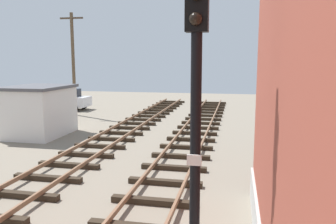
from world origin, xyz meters
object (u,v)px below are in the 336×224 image
object	(u,v)px
parked_car_white	(65,99)
utility_pole_far	(73,62)
parked_car_silver	(26,99)
control_hut	(39,111)
signal_mast	(196,97)

from	to	relation	value
parked_car_white	utility_pole_far	xyz separation A→B (m)	(2.24, -2.53, 3.10)
parked_car_silver	utility_pole_far	distance (m)	6.36
parked_car_white	parked_car_silver	xyz separation A→B (m)	(-3.07, -0.89, 0.00)
control_hut	utility_pole_far	world-z (taller)	utility_pole_far
control_hut	parked_car_silver	bearing A→B (deg)	127.80
utility_pole_far	parked_car_silver	bearing A→B (deg)	162.79
parked_car_white	signal_mast	bearing A→B (deg)	-56.57
parked_car_silver	utility_pole_far	size ratio (longest dim) A/B	0.55
parked_car_white	parked_car_silver	bearing A→B (deg)	-163.77
signal_mast	parked_car_silver	bearing A→B (deg)	130.17
signal_mast	parked_car_white	size ratio (longest dim) A/B	1.35
parked_car_silver	signal_mast	bearing A→B (deg)	-49.83
parked_car_white	utility_pole_far	world-z (taller)	utility_pole_far
control_hut	utility_pole_far	xyz separation A→B (m)	(-1.38, 6.98, 2.61)
control_hut	utility_pole_far	distance (m)	7.58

